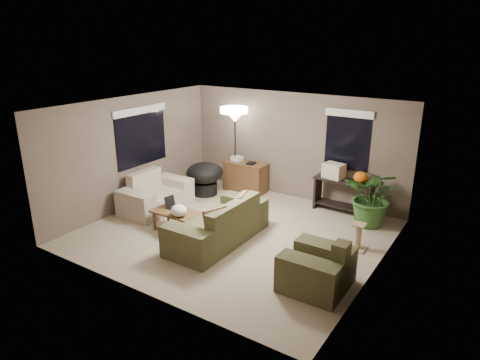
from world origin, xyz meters
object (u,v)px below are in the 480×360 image
Objects in this scene: armchair at (318,270)px; console_table at (343,193)px; floor_lamp at (235,127)px; papasan_chair at (205,176)px; desk at (245,177)px; coffee_table at (177,214)px; houseplant at (373,203)px; cat_scratching_post at (358,238)px; loveseat at (155,197)px; main_sofa at (220,227)px.

console_table is at bearing 103.59° from armchair.
armchair is 0.52× the size of floor_lamp.
papasan_chair reaches higher than console_table.
papasan_chair reaches higher than desk.
houseplant is (3.17, 2.40, 0.13)m from coffee_table.
cat_scratching_post is (3.68, -1.47, -1.38)m from floor_lamp.
papasan_chair is (-0.83, 1.99, 0.11)m from coffee_table.
houseplant is 1.21m from cat_scratching_post.
houseplant is at bearing 89.73° from armchair.
armchair is 4.49m from desk.
console_table is at bearing 48.81° from coffee_table.
cat_scratching_post is (4.43, 0.63, -0.08)m from loveseat.
loveseat reaches higher than console_table.
armchair is at bearing -94.20° from cat_scratching_post.
coffee_table is at bearing -27.09° from loveseat.
main_sofa is 2.63m from papasan_chair.
houseplant reaches higher than coffee_table.
cat_scratching_post is at bearing -60.54° from console_table.
papasan_chair is (-1.82, 1.89, 0.17)m from main_sofa.
desk is (-3.28, 3.06, 0.08)m from armchair.
papasan_chair is at bearing 76.80° from loveseat.
desk is 0.88× the size of houseplant.
floor_lamp is (-0.40, 2.69, 1.24)m from coffee_table.
console_table is at bearing 155.15° from houseplant.
coffee_table is at bearing 173.72° from armchair.
cat_scratching_post is (3.39, -1.50, -0.16)m from desk.
armchair is 0.91× the size of desk.
coffee_table is 2.00× the size of cat_scratching_post.
coffee_table is 3.66m from console_table.
desk is at bearing 136.93° from armchair.
loveseat is 3.20× the size of cat_scratching_post.
loveseat is 1.34× the size of papasan_chair.
console_table is at bearing 31.24° from loveseat.
loveseat is at bearing 166.96° from main_sofa.
console_table is 1.09× the size of papasan_chair.
console_table is at bearing 1.26° from floor_lamp.
main_sofa is at bearing -67.07° from desk.
armchair is at bearing -76.41° from console_table.
houseplant is at bearing -4.66° from floor_lamp.
coffee_table is 3.98m from houseplant.
main_sofa is 2.20× the size of coffee_table.
armchair reaches higher than papasan_chair.
cat_scratching_post is at bearing -85.05° from houseplant.
main_sofa is 3.18m from houseplant.
desk is 1.25m from floor_lamp.
papasan_chair is at bearing -134.08° from desk.
houseplant is at bearing -5.52° from desk.
houseplant reaches higher than cat_scratching_post.
houseplant is (0.01, 2.75, 0.19)m from armchair.
floor_lamp is at bearing 58.96° from papasan_chair.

